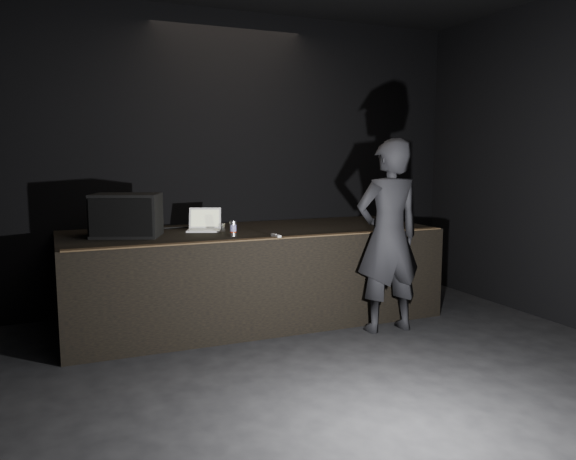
% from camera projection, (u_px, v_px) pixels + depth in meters
% --- Properties ---
extents(ground, '(7.00, 7.00, 0.00)m').
position_uv_depth(ground, '(385.00, 425.00, 3.79)').
color(ground, black).
rests_on(ground, ground).
extents(room_walls, '(6.10, 7.10, 3.52)m').
position_uv_depth(room_walls, '(393.00, 121.00, 3.53)').
color(room_walls, black).
rests_on(room_walls, ground).
extents(stage_riser, '(4.00, 1.50, 1.00)m').
position_uv_depth(stage_riser, '(251.00, 274.00, 6.22)').
color(stage_riser, black).
rests_on(stage_riser, ground).
extents(riser_lip, '(3.92, 0.10, 0.01)m').
position_uv_depth(riser_lip, '(275.00, 238.00, 5.50)').
color(riser_lip, brown).
rests_on(riser_lip, stage_riser).
extents(stage_monitor, '(0.76, 0.67, 0.43)m').
position_uv_depth(stage_monitor, '(126.00, 215.00, 5.60)').
color(stage_monitor, black).
rests_on(stage_monitor, stage_riser).
extents(cable, '(1.03, 0.02, 0.02)m').
position_uv_depth(cable, '(149.00, 229.00, 6.14)').
color(cable, black).
rests_on(cable, stage_riser).
extents(laptop, '(0.43, 0.41, 0.24)m').
position_uv_depth(laptop, '(204.00, 225.00, 6.09)').
color(laptop, white).
rests_on(laptop, stage_riser).
extents(beer_can, '(0.07, 0.07, 0.15)m').
position_uv_depth(beer_can, '(233.00, 229.00, 5.65)').
color(beer_can, silver).
rests_on(beer_can, stage_riser).
extents(plastic_cup, '(0.07, 0.07, 0.09)m').
position_uv_depth(plastic_cup, '(221.00, 228.00, 5.95)').
color(plastic_cup, white).
rests_on(plastic_cup, stage_riser).
extents(wii_remote, '(0.05, 0.17, 0.03)m').
position_uv_depth(wii_remote, '(276.00, 236.00, 5.56)').
color(wii_remote, silver).
rests_on(wii_remote, stage_riser).
extents(person, '(0.74, 0.50, 1.98)m').
position_uv_depth(person, '(388.00, 236.00, 5.73)').
color(person, black).
rests_on(person, ground).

